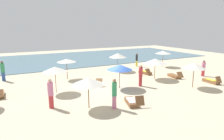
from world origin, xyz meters
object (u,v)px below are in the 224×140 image
(lounger_4, at_px, (145,72))
(lounger_5, at_px, (212,81))
(lounger_0, at_px, (175,76))
(umbrella_0, at_px, (155,61))
(lounger_2, at_px, (94,83))
(person_0, at_px, (203,68))
(umbrella_3, at_px, (194,66))
(person_4, at_px, (51,93))
(person_5, at_px, (3,71))
(umbrella_6, at_px, (88,81))
(person_3, at_px, (141,75))
(umbrella_2, at_px, (163,52))
(person_2, at_px, (114,93))
(lounger_6, at_px, (132,102))
(umbrella_8, at_px, (67,61))
(umbrella_7, at_px, (55,69))
(umbrella_4, at_px, (120,67))
(umbrella_5, at_px, (118,55))
(person_1, at_px, (137,60))

(lounger_4, height_order, lounger_5, lounger_5)
(lounger_0, bearing_deg, umbrella_0, 166.49)
(umbrella_0, height_order, lounger_4, umbrella_0)
(lounger_2, height_order, lounger_4, lounger_4)
(person_0, bearing_deg, umbrella_3, -151.45)
(person_4, xyz_separation_m, person_5, (-2.82, 8.77, 0.00))
(umbrella_6, bearing_deg, lounger_0, 16.70)
(lounger_5, relative_size, person_3, 0.87)
(umbrella_0, height_order, umbrella_2, umbrella_2)
(person_0, bearing_deg, person_2, -165.66)
(lounger_6, bearing_deg, umbrella_6, 163.11)
(lounger_0, xyz_separation_m, lounger_4, (-1.70, 2.68, 0.01))
(umbrella_3, height_order, person_2, umbrella_3)
(umbrella_3, distance_m, umbrella_8, 11.73)
(umbrella_6, height_order, lounger_5, umbrella_6)
(umbrella_0, bearing_deg, umbrella_7, 177.74)
(umbrella_4, height_order, lounger_4, umbrella_4)
(umbrella_3, xyz_separation_m, lounger_6, (-6.72, -0.82, -1.71))
(umbrella_4, height_order, lounger_0, umbrella_4)
(umbrella_8, relative_size, lounger_5, 1.22)
(lounger_6, relative_size, person_0, 1.02)
(umbrella_2, xyz_separation_m, lounger_2, (-11.20, -3.65, -1.71))
(umbrella_5, xyz_separation_m, person_1, (3.61, 1.36, -0.97))
(lounger_4, xyz_separation_m, person_5, (-13.84, 3.99, 0.81))
(person_4, bearing_deg, umbrella_2, 24.54)
(umbrella_3, height_order, person_1, umbrella_3)
(lounger_2, bearing_deg, lounger_0, -9.17)
(umbrella_2, xyz_separation_m, person_5, (-18.35, 1.67, -0.90))
(umbrella_2, xyz_separation_m, lounger_5, (-1.24, -8.06, -1.71))
(umbrella_4, relative_size, lounger_2, 1.18)
(umbrella_0, bearing_deg, umbrella_5, 106.90)
(lounger_2, height_order, person_3, person_3)
(lounger_5, bearing_deg, person_1, 99.45)
(lounger_2, bearing_deg, lounger_5, -23.89)
(umbrella_0, xyz_separation_m, person_2, (-7.00, -4.56, -0.80))
(umbrella_5, distance_m, lounger_2, 6.45)
(person_5, bearing_deg, lounger_4, -16.10)
(umbrella_2, distance_m, lounger_5, 8.33)
(lounger_5, bearing_deg, umbrella_8, 146.50)
(umbrella_3, distance_m, person_3, 4.55)
(umbrella_0, xyz_separation_m, person_3, (-2.68, -1.33, -0.84))
(umbrella_4, bearing_deg, person_0, -2.33)
(person_3, bearing_deg, person_0, -0.57)
(person_5, bearing_deg, umbrella_6, -63.30)
(umbrella_3, distance_m, umbrella_6, 9.48)
(lounger_2, height_order, person_1, person_1)
(person_1, bearing_deg, lounger_5, -80.55)
(person_2, bearing_deg, person_5, 120.64)
(umbrella_2, distance_m, lounger_4, 5.35)
(person_3, bearing_deg, umbrella_2, 37.08)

